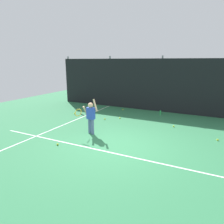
# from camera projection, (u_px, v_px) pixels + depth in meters

# --- Properties ---
(ground_plane) EXTENTS (20.00, 20.00, 0.00)m
(ground_plane) POSITION_uv_depth(u_px,v_px,m) (120.00, 145.00, 6.82)
(ground_plane) COLOR #2D7247
(court_line_baseline) EXTENTS (9.00, 0.05, 0.00)m
(court_line_baseline) POSITION_uv_depth(u_px,v_px,m) (110.00, 152.00, 6.24)
(court_line_baseline) COLOR white
(court_line_baseline) RESTS_ON ground
(court_line_sideline) EXTENTS (0.05, 9.00, 0.00)m
(court_line_sideline) POSITION_uv_depth(u_px,v_px,m) (65.00, 124.00, 9.03)
(court_line_sideline) COLOR white
(court_line_sideline) RESTS_ON ground
(back_fence_windscreen) EXTENTS (12.62, 0.08, 2.82)m
(back_fence_windscreen) POSITION_uv_depth(u_px,v_px,m) (161.00, 86.00, 10.99)
(back_fence_windscreen) COLOR black
(back_fence_windscreen) RESTS_ON ground
(fence_post_0) EXTENTS (0.09, 0.09, 2.97)m
(fence_post_0) POSITION_uv_depth(u_px,v_px,m) (69.00, 79.00, 13.72)
(fence_post_0) COLOR slate
(fence_post_0) RESTS_ON ground
(fence_post_1) EXTENTS (0.09, 0.09, 2.97)m
(fence_post_1) POSITION_uv_depth(u_px,v_px,m) (110.00, 82.00, 12.37)
(fence_post_1) COLOR slate
(fence_post_1) RESTS_ON ground
(fence_post_2) EXTENTS (0.09, 0.09, 2.97)m
(fence_post_2) POSITION_uv_depth(u_px,v_px,m) (161.00, 84.00, 11.03)
(fence_post_2) COLOR slate
(fence_post_2) RESTS_ON ground
(tennis_player) EXTENTS (0.74, 0.57, 1.35)m
(tennis_player) POSITION_uv_depth(u_px,v_px,m) (90.00, 115.00, 7.68)
(tennis_player) COLOR slate
(tennis_player) RESTS_ON ground
(water_bottle) EXTENTS (0.07, 0.07, 0.22)m
(water_bottle) POSITION_uv_depth(u_px,v_px,m) (160.00, 112.00, 10.61)
(water_bottle) COLOR green
(water_bottle) RESTS_ON ground
(tennis_ball_0) EXTENTS (0.07, 0.07, 0.07)m
(tennis_ball_0) POSITION_uv_depth(u_px,v_px,m) (174.00, 126.00, 8.63)
(tennis_ball_0) COLOR #CCE033
(tennis_ball_0) RESTS_ON ground
(tennis_ball_1) EXTENTS (0.07, 0.07, 0.07)m
(tennis_ball_1) POSITION_uv_depth(u_px,v_px,m) (74.00, 113.00, 10.74)
(tennis_ball_1) COLOR #CCE033
(tennis_ball_1) RESTS_ON ground
(tennis_ball_2) EXTENTS (0.07, 0.07, 0.07)m
(tennis_ball_2) POSITION_uv_depth(u_px,v_px,m) (123.00, 110.00, 11.55)
(tennis_ball_2) COLOR #CCE033
(tennis_ball_2) RESTS_ON ground
(tennis_ball_3) EXTENTS (0.07, 0.07, 0.07)m
(tennis_ball_3) POSITION_uv_depth(u_px,v_px,m) (105.00, 119.00, 9.73)
(tennis_ball_3) COLOR #CCE033
(tennis_ball_3) RESTS_ON ground
(tennis_ball_4) EXTENTS (0.07, 0.07, 0.07)m
(tennis_ball_4) POSITION_uv_depth(u_px,v_px,m) (87.00, 109.00, 11.75)
(tennis_ball_4) COLOR #CCE033
(tennis_ball_4) RESTS_ON ground
(tennis_ball_5) EXTENTS (0.07, 0.07, 0.07)m
(tennis_ball_5) POSITION_uv_depth(u_px,v_px,m) (120.00, 118.00, 9.88)
(tennis_ball_5) COLOR #CCE033
(tennis_ball_5) RESTS_ON ground
(tennis_ball_6) EXTENTS (0.07, 0.07, 0.07)m
(tennis_ball_6) POSITION_uv_depth(u_px,v_px,m) (218.00, 140.00, 7.16)
(tennis_ball_6) COLOR #CCE033
(tennis_ball_6) RESTS_ON ground
(tennis_ball_7) EXTENTS (0.07, 0.07, 0.07)m
(tennis_ball_7) POSITION_uv_depth(u_px,v_px,m) (58.00, 144.00, 6.78)
(tennis_ball_7) COLOR #CCE033
(tennis_ball_7) RESTS_ON ground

